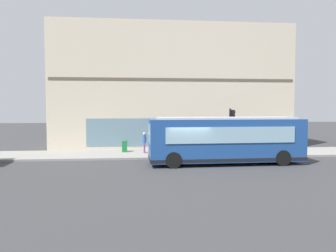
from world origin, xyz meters
TOP-DOWN VIEW (x-y plane):
  - ground at (0.00, 0.00)m, footprint 120.00×120.00m
  - sidewalk_curb at (4.81, 0.00)m, footprint 4.41×40.00m
  - building_corner at (11.20, 0.00)m, footprint 8.44×21.40m
  - city_bus_nearside at (0.61, -2.59)m, footprint 2.79×10.10m
  - traffic_light_near_corner at (3.20, -3.83)m, footprint 0.32×0.49m
  - fire_hydrant at (3.20, -0.85)m, footprint 0.35×0.35m
  - pedestrian_walking_along_curb at (4.98, 2.65)m, footprint 0.32×0.32m
  - pedestrian_near_hydrant at (3.88, -7.34)m, footprint 0.32×0.32m
  - pedestrian_near_building_entrance at (3.99, 1.47)m, footprint 0.32×0.32m
  - pedestrian_by_light_pole at (3.39, 0.34)m, footprint 0.32×0.32m
  - newspaper_vending_box at (5.62, 4.23)m, footprint 0.44×0.42m

SIDE VIEW (x-z plane):
  - ground at x=0.00m, z-range 0.00..0.00m
  - sidewalk_curb at x=4.81m, z-range 0.00..0.15m
  - fire_hydrant at x=3.20m, z-range 0.14..0.88m
  - newspaper_vending_box at x=5.62m, z-range 0.15..1.05m
  - pedestrian_walking_along_curb at x=4.98m, z-range 0.27..1.88m
  - pedestrian_near_building_entrance at x=3.99m, z-range 0.27..1.89m
  - pedestrian_by_light_pole at x=3.39m, z-range 0.27..1.94m
  - pedestrian_near_hydrant at x=3.88m, z-range 0.28..1.99m
  - city_bus_nearside at x=0.61m, z-range 0.02..3.09m
  - traffic_light_near_corner at x=3.20m, z-range 0.84..4.32m
  - building_corner at x=11.20m, z-range -0.01..11.09m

